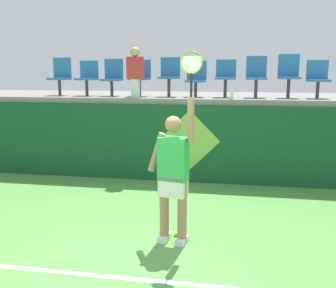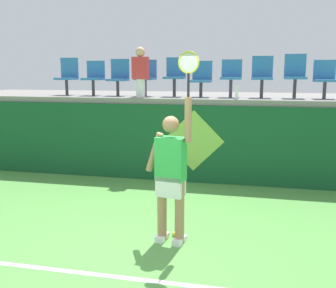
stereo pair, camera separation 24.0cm
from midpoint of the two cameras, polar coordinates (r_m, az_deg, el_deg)
The scene contains 19 objects.
ground_plane at distance 5.31m, azimuth -6.16°, elevation -15.41°, with size 40.00×40.00×0.00m, color #519342.
court_back_wall at distance 8.33m, azimuth 0.53°, elevation 0.13°, with size 11.87×0.20×1.62m, color #144C28.
spectator_platform at distance 9.59m, azimuth 1.96°, elevation 6.75°, with size 11.87×2.89×0.12m, color gray.
court_baseline_stripe at distance 4.78m, azimuth -8.39°, elevation -18.56°, with size 10.68×0.08×0.01m, color white.
tennis_player at distance 5.27m, azimuth -0.49°, elevation -4.16°, with size 0.75×0.33×2.56m.
tennis_ball at distance 5.76m, azimuth -0.05°, elevation -12.84°, with size 0.07×0.07×0.07m, color #D1E533.
water_bottle at distance 8.18m, azimuth 8.39°, elevation 7.39°, with size 0.07×0.07×0.28m, color white.
stadium_chair_0 at distance 9.77m, azimuth -15.94°, elevation 9.58°, with size 0.44×0.42×0.88m.
stadium_chair_1 at distance 9.49m, azimuth -12.25°, elevation 9.56°, with size 0.44×0.42×0.80m.
stadium_chair_2 at distance 9.28m, azimuth -8.75°, elevation 9.68°, with size 0.44×0.42×0.84m.
stadium_chair_3 at distance 9.09m, azimuth -4.80°, elevation 9.80°, with size 0.44×0.42×0.82m.
stadium_chair_4 at distance 8.94m, azimuth -0.56°, elevation 10.01°, with size 0.44×0.42×0.87m.
stadium_chair_5 at distance 8.85m, azimuth 3.29°, elevation 9.57°, with size 0.44×0.42×0.79m.
stadium_chair_6 at distance 8.79m, azimuth 7.54°, elevation 9.77°, with size 0.44×0.42×0.81m.
stadium_chair_7 at distance 8.79m, azimuth 11.85°, elevation 9.79°, with size 0.44×0.42×0.88m.
stadium_chair_8 at distance 8.83m, azimuth 16.28°, elevation 9.74°, with size 0.44×0.42×0.92m.
stadium_chair_9 at distance 8.90m, azimuth 20.08°, elevation 9.06°, with size 0.44×0.42×0.79m.
spectator_0 at distance 8.67m, azimuth -5.56°, elevation 10.44°, with size 0.34×0.21×1.07m.
wall_signage_mount at distance 8.37m, azimuth 2.22°, elevation -5.51°, with size 1.27×0.01×1.53m.
Camera 1 is at (1.27, -4.59, 2.32)m, focal length 42.23 mm.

